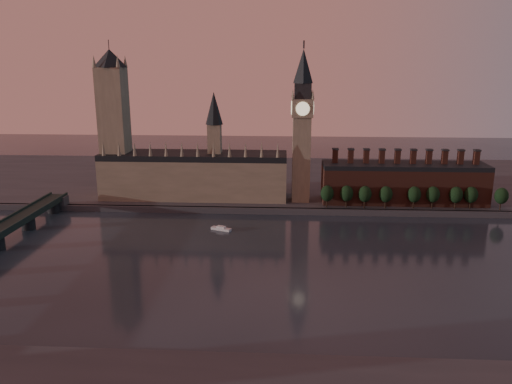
% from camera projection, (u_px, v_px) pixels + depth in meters
% --- Properties ---
extents(ground, '(900.00, 900.00, 0.00)m').
position_uv_depth(ground, '(287.00, 268.00, 243.06)').
color(ground, black).
rests_on(ground, ground).
extents(north_bank, '(900.00, 182.00, 4.00)m').
position_uv_depth(north_bank, '(286.00, 181.00, 414.60)').
color(north_bank, '#434348').
rests_on(north_bank, ground).
extents(palace_of_westminster, '(130.00, 30.30, 74.00)m').
position_uv_depth(palace_of_westminster, '(195.00, 173.00, 352.04)').
color(palace_of_westminster, gray).
rests_on(palace_of_westminster, north_bank).
extents(victoria_tower, '(24.00, 24.00, 108.00)m').
position_uv_depth(victoria_tower, '(114.00, 119.00, 345.60)').
color(victoria_tower, gray).
rests_on(victoria_tower, north_bank).
extents(big_ben, '(15.00, 15.00, 107.00)m').
position_uv_depth(big_ben, '(302.00, 125.00, 334.50)').
color(big_ben, gray).
rests_on(big_ben, north_bank).
extents(chimney_block, '(110.00, 25.00, 37.00)m').
position_uv_depth(chimney_block, '(403.00, 182.00, 340.65)').
color(chimney_block, '#592C22').
rests_on(chimney_block, north_bank).
extents(embankment_tree_0, '(8.60, 8.60, 14.88)m').
position_uv_depth(embankment_tree_0, '(327.00, 193.00, 329.01)').
color(embankment_tree_0, black).
rests_on(embankment_tree_0, north_bank).
extents(embankment_tree_1, '(8.60, 8.60, 14.88)m').
position_uv_depth(embankment_tree_1, '(347.00, 193.00, 328.92)').
color(embankment_tree_1, black).
rests_on(embankment_tree_1, north_bank).
extents(embankment_tree_2, '(8.60, 8.60, 14.88)m').
position_uv_depth(embankment_tree_2, '(365.00, 194.00, 327.40)').
color(embankment_tree_2, black).
rests_on(embankment_tree_2, north_bank).
extents(embankment_tree_3, '(8.60, 8.60, 14.88)m').
position_uv_depth(embankment_tree_3, '(386.00, 194.00, 326.89)').
color(embankment_tree_3, black).
rests_on(embankment_tree_3, north_bank).
extents(embankment_tree_4, '(8.60, 8.60, 14.88)m').
position_uv_depth(embankment_tree_4, '(414.00, 194.00, 326.44)').
color(embankment_tree_4, black).
rests_on(embankment_tree_4, north_bank).
extents(embankment_tree_5, '(8.60, 8.60, 14.88)m').
position_uv_depth(embankment_tree_5, '(433.00, 194.00, 326.43)').
color(embankment_tree_5, black).
rests_on(embankment_tree_5, north_bank).
extents(embankment_tree_6, '(8.60, 8.60, 14.88)m').
position_uv_depth(embankment_tree_6, '(456.00, 195.00, 325.51)').
color(embankment_tree_6, black).
rests_on(embankment_tree_6, north_bank).
extents(embankment_tree_7, '(8.60, 8.60, 14.88)m').
position_uv_depth(embankment_tree_7, '(471.00, 195.00, 325.49)').
color(embankment_tree_7, black).
rests_on(embankment_tree_7, north_bank).
extents(embankment_tree_8, '(8.60, 8.60, 14.88)m').
position_uv_depth(embankment_tree_8, '(501.00, 196.00, 322.88)').
color(embankment_tree_8, black).
rests_on(embankment_tree_8, north_bank).
extents(river_boat, '(12.87, 8.14, 2.49)m').
position_uv_depth(river_boat, '(221.00, 229.00, 298.30)').
color(river_boat, silver).
rests_on(river_boat, ground).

